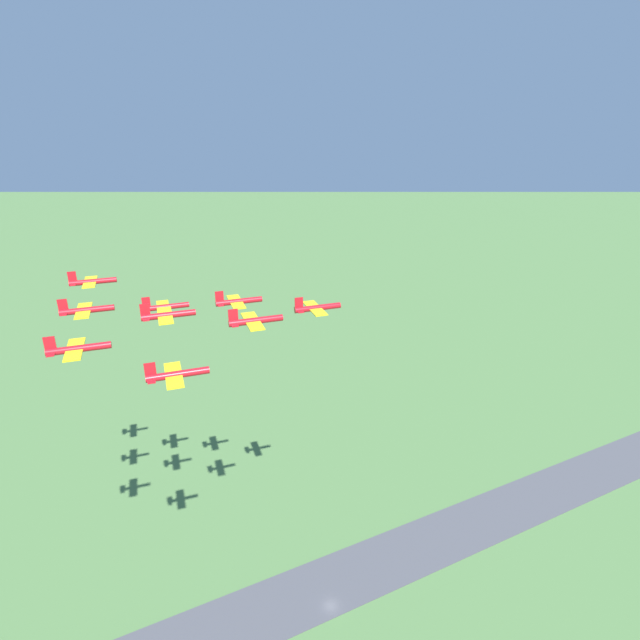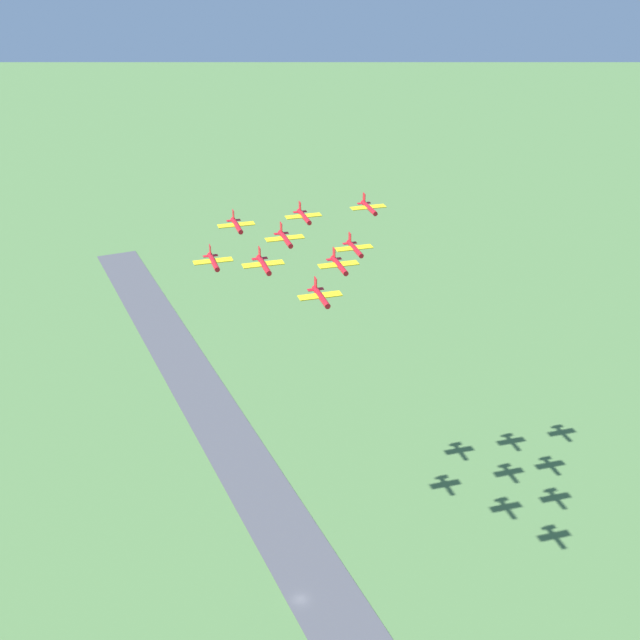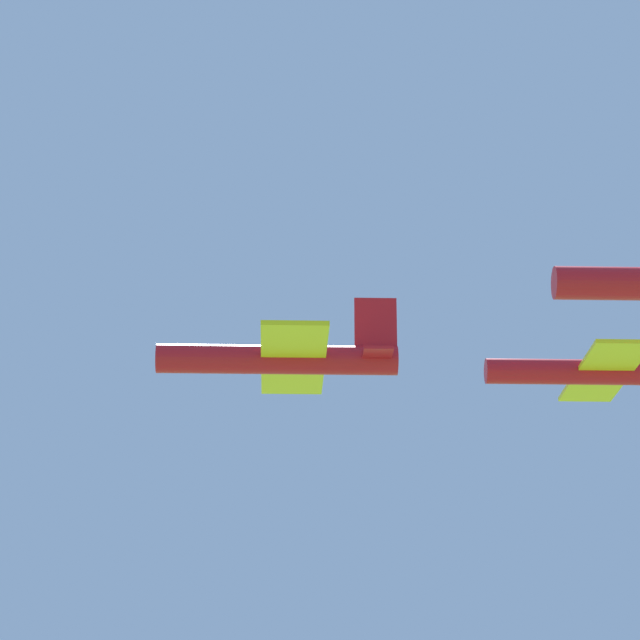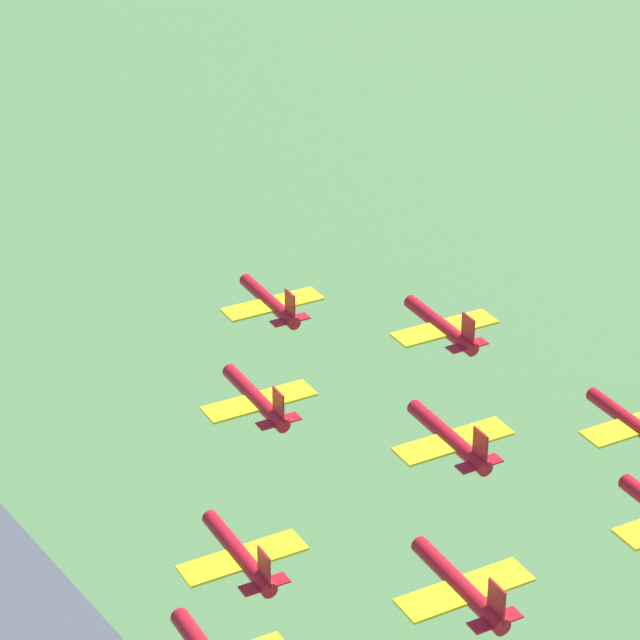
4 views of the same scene
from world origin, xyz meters
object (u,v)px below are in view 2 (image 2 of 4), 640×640
jet_6 (369,207)px  jet_1 (339,265)px  jet_0 (320,296)px  jet_2 (263,264)px  jet_5 (213,261)px  jet_3 (354,248)px  jet_7 (304,216)px  jet_4 (285,238)px  jet_8 (236,225)px

jet_6 → jet_1: bearing=59.5°
jet_0 → jet_6: 57.98m
jet_2 → jet_5: size_ratio=1.00×
jet_0 → jet_1: (-12.27, -14.90, 0.22)m
jet_3 → jet_7: (7.07, -17.96, 4.64)m
jet_2 → jet_6: 51.38m
jet_2 → jet_7: 38.61m
jet_2 → jet_3: 34.14m
jet_1 → jet_7: (-5.20, -32.87, 1.84)m
jet_6 → jet_7: size_ratio=1.00×
jet_5 → jet_6: (-50.93, -8.79, 4.73)m
jet_4 → jet_8: 19.33m
jet_2 → jet_4: (-12.27, -14.90, -0.25)m
jet_7 → jet_4: bearing=59.5°
jet_0 → jet_2: 19.48m
jet_2 → jet_5: bearing=-59.5°
jet_4 → jet_5: bearing=-0.0°
jet_1 → jet_8: size_ratio=1.00×
jet_2 → jet_3: (-31.60, -11.85, -5.20)m
jet_2 → jet_6: size_ratio=1.00×
jet_1 → jet_3: (-12.27, -14.90, -2.80)m
jet_2 → jet_8: (-5.20, -32.87, -1.22)m
jet_2 → jet_1: bearing=180.0°
jet_0 → jet_7: (-17.46, -47.77, 2.06)m
jet_2 → jet_5: 19.83m
jet_3 → jet_1: bearing=59.5°
jet_4 → jet_6: 33.75m
jet_3 → jet_6: jet_6 is taller
jet_0 → jet_1: jet_1 is taller
jet_1 → jet_7: jet_7 is taller
jet_0 → jet_3: size_ratio=1.00×
jet_8 → jet_6: bearing=-180.0°
jet_5 → jet_3: bearing=180.0°
jet_8 → jet_7: bearing=-180.0°
jet_0 → jet_1: bearing=-120.5°
jet_7 → jet_5: bearing=29.5°
jet_0 → jet_6: size_ratio=1.00×
jet_3 → jet_5: 39.15m
jet_2 → jet_8: size_ratio=1.00×
jet_0 → jet_6: (-36.80, -44.71, 2.82)m
jet_0 → jet_4: jet_4 is taller
jet_0 → jet_3: jet_0 is taller
jet_2 → jet_3: jet_2 is taller
jet_0 → jet_4: size_ratio=1.00×
jet_1 → jet_6: jet_6 is taller
jet_7 → jet_2: bearing=59.5°
jet_6 → jet_5: bearing=18.8°
jet_0 → jet_2: size_ratio=1.00×
jet_4 → jet_5: 20.04m
jet_1 → jet_4: size_ratio=1.00×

